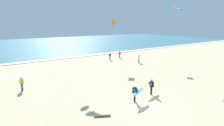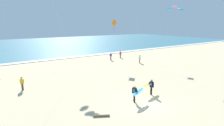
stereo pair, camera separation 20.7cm
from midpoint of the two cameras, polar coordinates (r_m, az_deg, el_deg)
name	(u,v)px [view 2 (the right image)]	position (r m, az deg, el deg)	size (l,w,h in m)	color
ground_plane	(144,103)	(17.70, 10.79, -12.73)	(160.00, 160.00, 0.00)	#D1BA8E
ocean_water	(36,45)	(68.64, -23.52, 5.41)	(160.00, 60.00, 0.08)	teal
shoreline_foam	(61,58)	(39.95, -16.09, 1.48)	(160.00, 1.48, 0.01)	white
surfer_lead	(136,92)	(17.36, 8.14, -9.40)	(2.11, 1.21, 1.71)	black
surfer_trailing	(150,85)	(19.53, 12.53, -7.01)	(2.31, 1.18, 1.71)	black
kite_diamond_amber_near	(115,24)	(32.24, 1.04, 12.52)	(5.60, 1.19, 8.34)	orange
kite_arc_rose_far	(175,8)	(28.71, 19.96, 16.34)	(2.79, 3.84, 10.06)	#2D99DB
kite_diamond_golden_close	(145,1)	(39.58, 10.76, 19.30)	(3.37, 0.54, 13.47)	yellow
bystander_purple_top	(111,56)	(36.88, -0.25, 2.23)	(0.35, 0.40, 1.59)	#4C3D2D
bystander_white_top	(140,59)	(34.45, 9.15, 1.31)	(0.50, 0.22, 1.59)	#D8593F
bystander_red_top	(120,54)	(39.27, 2.90, 2.86)	(0.35, 0.40, 1.59)	#2D334C
bystander_yellow_top	(22,83)	(22.74, -26.95, -5.92)	(0.41, 0.34, 1.59)	#4C3D2D
driftwood_log	(101,116)	(15.17, -3.04, -16.73)	(0.17, 0.17, 1.38)	#846B4C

